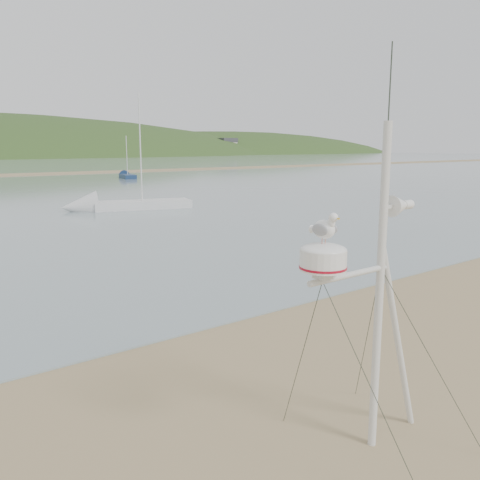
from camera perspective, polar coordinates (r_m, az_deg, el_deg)
mast_rig at (r=6.85m, az=15.06°, el=-12.83°), size 2.26×2.41×5.10m
sailboat_blue_far at (r=65.87m, az=-12.74°, el=7.06°), size 2.66×5.76×5.61m
sailboat_white_near at (r=32.43m, az=-14.74°, el=3.73°), size 8.14×4.02×7.84m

